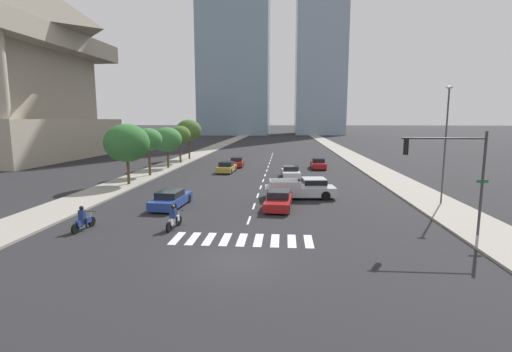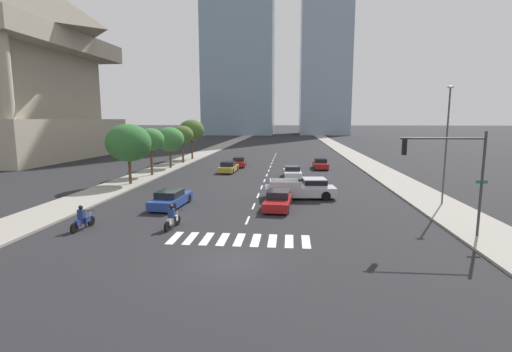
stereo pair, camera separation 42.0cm
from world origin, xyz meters
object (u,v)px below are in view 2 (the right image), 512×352
Objects in this scene: sedan_gold_5 at (229,167)px; street_tree_third at (170,139)px; traffic_signal_near at (451,164)px; street_tree_nearest at (129,143)px; sedan_white_2 at (292,172)px; street_tree_second at (151,140)px; pickup_truck at (304,189)px; street_tree_fifth at (192,130)px; motorcycle_lead at (172,219)px; sedan_red_3 at (278,200)px; street_tree_fourth at (182,135)px; sedan_red_4 at (239,162)px; street_lamp_east at (447,138)px; sedan_blue_1 at (171,199)px; sedan_red_0 at (320,164)px; motorcycle_trailing at (82,220)px.

street_tree_third is at bearing 74.66° from sedan_gold_5.
traffic_signal_near is 36.62m from street_tree_third.
sedan_gold_5 is 13.43m from street_tree_nearest.
street_tree_second is at bearing -91.49° from sedan_white_2.
street_tree_second is (-24.42, 20.48, 0.11)m from traffic_signal_near.
street_tree_third reaches higher than pickup_truck.
street_tree_fifth is (-16.95, 28.62, 3.92)m from pickup_truck.
motorcycle_lead reaches higher than sedan_red_3.
street_tree_third is (-24.42, 27.28, -0.22)m from traffic_signal_near.
sedan_white_2 is at bearing -12.15° from motorcycle_lead.
street_tree_nearest is 1.09× the size of street_tree_fourth.
sedan_red_4 is 34.38m from traffic_signal_near.
street_tree_fifth reaches higher than street_tree_third.
traffic_signal_near reaches higher than street_tree_second.
street_tree_fifth is at bearing 90.00° from street_tree_second.
street_lamp_east is 30.01m from street_tree_second.
sedan_blue_1 is 20.96m from street_lamp_east.
sedan_blue_1 is 0.77× the size of street_tree_fifth.
street_tree_nearest reaches higher than street_tree_second.
street_lamp_east is at bearing -143.26° from sedan_red_4.
sedan_red_0 is 0.98× the size of sedan_white_2.
sedan_red_0 is 20.14m from street_tree_third.
street_tree_fifth reaches higher than sedan_blue_1.
street_tree_second is (-6.94, 14.63, 3.60)m from sedan_blue_1.
street_tree_fourth reaches higher than street_tree_second.
pickup_truck is 1.33× the size of sedan_white_2.
sedan_blue_1 is at bearing -72.06° from street_tree_third.
traffic_signal_near is 1.06× the size of street_tree_fourth.
sedan_red_0 is at bearing 76.07° from pickup_truck.
street_tree_fifth is at bearing -140.57° from sedan_white_2.
motorcycle_lead is 5.82m from sedan_blue_1.
street_tree_second is 12.72m from street_tree_fourth.
street_tree_fifth is (-3.57, 38.81, 4.15)m from motorcycle_trailing.
street_tree_fourth is (-24.42, 33.20, 0.10)m from traffic_signal_near.
motorcycle_trailing is 31.20m from sedan_red_4.
street_tree_fourth is at bearing 18.21° from sedan_blue_1.
street_tree_nearest is at bearing 143.43° from sedan_gold_5.
motorcycle_trailing is at bearing 1.01° from traffic_signal_near.
street_tree_nearest reaches higher than sedan_red_4.
street_tree_second is 0.99× the size of street_tree_fourth.
street_tree_third is at bearing 25.32° from motorcycle_lead.
motorcycle_lead is 0.48× the size of sedan_red_0.
sedan_white_2 is 17.62m from street_tree_nearest.
pickup_truck is 0.68× the size of street_lamp_east.
sedan_red_4 is at bearing -62.73° from traffic_signal_near.
street_tree_third reaches higher than sedan_red_4.
street_tree_second is at bearing 155.45° from street_lamp_east.
traffic_signal_near is at bearing -82.51° from motorcycle_trailing.
sedan_blue_1 is 1.03× the size of sedan_red_4.
sedan_white_2 is 0.78× the size of traffic_signal_near.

